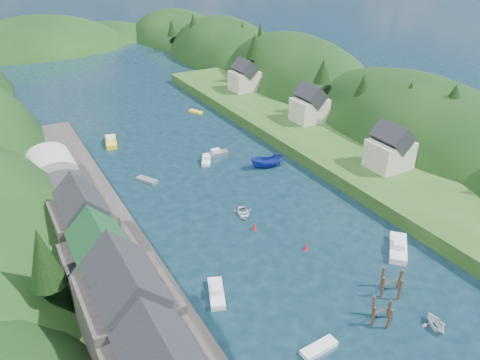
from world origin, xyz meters
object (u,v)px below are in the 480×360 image
piling_cluster_near (381,314)px  channel_buoy_far (254,227)px  channel_buoy_near (306,247)px  piling_cluster_far (391,285)px

piling_cluster_near → channel_buoy_far: piling_cluster_near is taller
channel_buoy_near → channel_buoy_far: (-3.68, 7.92, 0.00)m
channel_buoy_far → channel_buoy_near: bearing=-65.1°
channel_buoy_near → channel_buoy_far: same height
piling_cluster_near → channel_buoy_near: piling_cluster_near is taller
piling_cluster_near → channel_buoy_far: bearing=96.8°
piling_cluster_near → channel_buoy_near: size_ratio=3.06×
piling_cluster_near → channel_buoy_far: (-2.80, 23.31, -0.63)m
channel_buoy_near → piling_cluster_far: bearing=-73.6°
channel_buoy_far → piling_cluster_far: bearing=-70.2°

